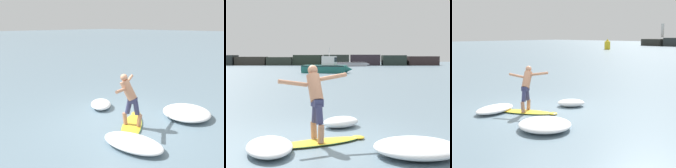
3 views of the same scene
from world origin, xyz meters
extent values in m
plane|color=slate|center=(0.00, 0.00, 0.00)|extent=(200.00, 200.00, 0.00)
ellipsoid|color=yellow|center=(0.05, -0.42, 0.04)|extent=(2.01, 1.50, 0.08)
ellipsoid|color=yellow|center=(0.92, 0.08, 0.04)|extent=(0.40, 0.42, 0.07)
ellipsoid|color=#339E56|center=(0.05, -0.42, 0.04)|extent=(2.03, 1.52, 0.04)
cone|color=black|center=(-0.66, -0.82, -0.06)|extent=(0.07, 0.07, 0.14)
cone|color=black|center=(-0.46, -0.89, -0.06)|extent=(0.07, 0.07, 0.14)
cone|color=black|center=(-0.62, -0.62, -0.06)|extent=(0.07, 0.07, 0.14)
cylinder|color=tan|center=(-0.04, -0.21, 0.26)|extent=(0.19, 0.21, 0.38)
cylinder|color=#37395F|center=(0.00, -0.31, 0.64)|extent=(0.22, 0.26, 0.42)
cylinder|color=tan|center=(0.14, -0.62, 0.26)|extent=(0.19, 0.21, 0.38)
cylinder|color=#37395F|center=(0.10, -0.53, 0.64)|extent=(0.22, 0.26, 0.42)
cube|color=#37395F|center=(0.05, -0.42, 0.88)|extent=(0.29, 0.32, 0.16)
cylinder|color=tan|center=(-0.01, -0.29, 1.18)|extent=(0.47, 0.59, 0.66)
sphere|color=tan|center=(-0.07, -0.17, 1.55)|extent=(0.21, 0.21, 0.21)
cylinder|color=tan|center=(-0.46, -0.39, 1.29)|extent=(0.62, 0.33, 0.20)
cylinder|color=tan|center=(0.37, -0.02, 1.40)|extent=(0.62, 0.34, 0.19)
ellipsoid|color=white|center=(1.97, -1.28, 0.15)|extent=(1.90, 1.84, 0.30)
ellipsoid|color=white|center=(0.53, 1.45, 0.14)|extent=(1.26, 1.27, 0.28)
ellipsoid|color=white|center=(-0.82, -1.13, 0.12)|extent=(1.20, 1.78, 0.24)
camera|label=1|loc=(-4.84, -4.17, 3.07)|focal=35.00mm
camera|label=2|loc=(0.60, -8.17, 1.87)|focal=60.00mm
camera|label=3|loc=(8.50, -7.31, 2.79)|focal=50.00mm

